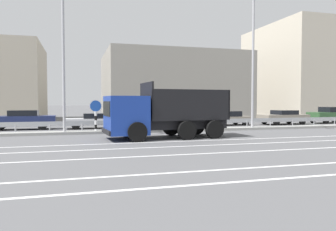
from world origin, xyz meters
name	(u,v)px	position (x,y,z in m)	size (l,w,h in m)	color
ground_plane	(185,135)	(0.00, 0.00, 0.00)	(320.00, 320.00, 0.00)	#565659
lane_strip_0	(177,141)	(-1.56, -3.24, 0.00)	(67.23, 0.16, 0.01)	silver
lane_strip_1	(188,146)	(-1.56, -5.09, 0.00)	(67.23, 0.16, 0.01)	silver
lane_strip_2	(207,153)	(-1.56, -7.36, 0.00)	(67.23, 0.16, 0.01)	silver
lane_strip_3	(245,168)	(-1.56, -10.43, 0.00)	(67.23, 0.16, 0.01)	silver
lane_strip_4	(273,179)	(-1.56, -11.94, 0.00)	(67.23, 0.16, 0.01)	silver
median_island	(174,130)	(0.00, 2.37, 0.09)	(36.98, 1.10, 0.18)	gray
median_guardrail	(170,123)	(0.00, 3.30, 0.57)	(67.23, 0.09, 0.78)	#9EA0A5
dump_truck	(152,117)	(-2.50, -1.50, 1.23)	(7.20, 3.20, 3.17)	#19389E
median_road_sign	(96,116)	(-5.40, 2.37, 1.18)	(0.78, 0.16, 2.20)	white
street_lamp_1	(64,52)	(-7.35, 2.11, 5.20)	(0.72, 2.45, 9.38)	#ADADB2
street_lamp_2	(254,58)	(6.07, 2.07, 5.35)	(0.70, 2.16, 9.73)	#ADADB2
parked_car_3	(22,120)	(-10.53, 6.88, 0.75)	(4.84, 1.83, 1.46)	navy
parked_car_4	(94,120)	(-5.28, 6.54, 0.63)	(4.41, 1.81, 1.19)	silver
parked_car_5	(174,118)	(1.14, 6.28, 0.70)	(4.59, 1.95, 1.39)	#335B33
parked_car_6	(228,118)	(6.40, 6.86, 0.65)	(4.07, 2.05, 1.26)	gray
parked_car_7	(283,117)	(11.77, 6.48, 0.69)	(4.52, 2.17, 1.31)	gray
parked_car_8	(330,115)	(17.37, 6.86, 0.79)	(4.47, 2.07, 1.58)	#335B33
background_building_1	(172,86)	(5.41, 21.27, 4.06)	(17.05, 13.16, 8.12)	gray
background_building_2	(297,72)	(25.08, 22.03, 6.53)	(10.50, 15.13, 13.05)	beige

